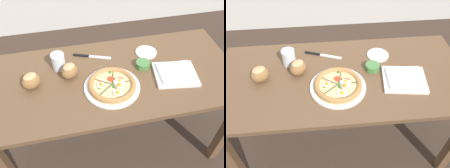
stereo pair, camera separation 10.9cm
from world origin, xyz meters
TOP-DOWN VIEW (x-y plane):
  - ground_plane at (0.00, 0.00)m, footprint 12.00×12.00m
  - dining_table at (0.00, 0.00)m, footprint 1.53×0.71m
  - pizza at (-0.04, -0.09)m, footprint 0.33×0.33m
  - ramekin_bowl at (0.19, 0.04)m, footprint 0.09×0.09m
  - napkin_folded at (0.36, -0.08)m, footprint 0.28×0.25m
  - bread_piece_near at (-0.27, 0.05)m, footprint 0.13×0.13m
  - bread_piece_mid at (-0.49, 0.01)m, footprint 0.13×0.12m
  - knife_main at (-0.12, 0.20)m, footprint 0.24×0.10m
  - water_glass at (-0.33, 0.14)m, footprint 0.08×0.08m
  - side_saucer at (0.25, 0.17)m, footprint 0.14×0.14m

SIDE VIEW (x-z plane):
  - ground_plane at x=0.00m, z-range 0.00..0.00m
  - dining_table at x=0.00m, z-range 0.27..1.01m
  - knife_main at x=-0.12m, z-range 0.74..0.75m
  - side_saucer at x=0.25m, z-range 0.75..0.76m
  - napkin_folded at x=0.36m, z-range 0.74..0.78m
  - pizza at x=-0.04m, z-range 0.74..0.79m
  - ramekin_bowl at x=0.19m, z-range 0.75..0.78m
  - water_glass at x=-0.33m, z-range 0.74..0.85m
  - bread_piece_near at x=-0.27m, z-range 0.75..0.84m
  - bread_piece_mid at x=-0.49m, z-range 0.75..0.85m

